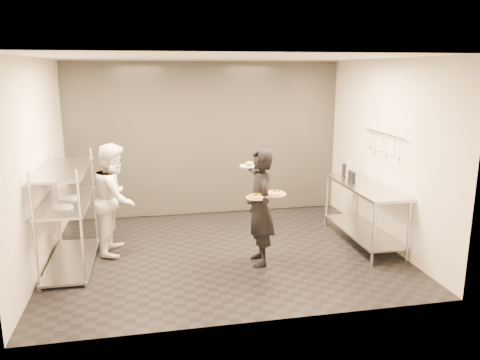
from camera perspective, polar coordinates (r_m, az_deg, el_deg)
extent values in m
cube|color=black|center=(7.01, -1.89, -8.79)|extent=(5.00, 4.00, 0.00)
cube|color=silver|center=(6.49, -2.09, 14.75)|extent=(5.00, 4.00, 0.00)
cube|color=beige|center=(8.56, -4.17, 4.99)|extent=(5.00, 0.00, 2.80)
cube|color=beige|center=(4.70, 2.00, -1.97)|extent=(5.00, 0.00, 2.80)
cube|color=beige|center=(6.69, -23.64, 1.53)|extent=(0.00, 4.00, 2.80)
cube|color=beige|center=(7.43, 17.44, 3.12)|extent=(0.00, 4.00, 2.80)
cube|color=silver|center=(8.53, -4.15, 4.96)|extent=(4.90, 0.04, 2.74)
cylinder|color=silver|center=(6.10, -23.81, -5.88)|extent=(0.04, 0.04, 1.50)
cylinder|color=silver|center=(7.55, -21.40, -2.10)|extent=(0.04, 0.04, 1.50)
cylinder|color=silver|center=(6.00, -18.76, -5.74)|extent=(0.04, 0.04, 1.50)
cylinder|color=silver|center=(7.47, -17.33, -1.93)|extent=(0.04, 0.04, 1.50)
cube|color=#9B9FA4|center=(7.00, -19.77, -9.20)|extent=(0.60, 1.60, 0.03)
cube|color=#9B9FA4|center=(6.73, -20.34, -2.49)|extent=(0.60, 1.60, 0.03)
cube|color=#9B9FA4|center=(6.63, -20.65, 1.26)|extent=(0.60, 1.60, 0.03)
cylinder|color=silver|center=(6.39, -20.82, -3.12)|extent=(0.26, 0.26, 0.01)
cylinder|color=silver|center=(6.82, -20.23, -2.06)|extent=(0.26, 0.26, 0.01)
cylinder|color=silver|center=(6.66, 15.98, -6.38)|extent=(0.04, 0.04, 0.90)
cylinder|color=silver|center=(8.15, 10.51, -2.47)|extent=(0.04, 0.04, 0.90)
cylinder|color=silver|center=(6.91, 19.84, -5.96)|extent=(0.04, 0.04, 0.90)
cylinder|color=silver|center=(8.35, 13.83, -2.25)|extent=(0.04, 0.04, 0.90)
cube|color=#9B9FA4|center=(7.58, 14.66, -6.03)|extent=(0.57, 1.71, 0.03)
cube|color=#9B9FA4|center=(7.38, 14.99, -0.75)|extent=(0.60, 1.80, 0.04)
cylinder|color=silver|center=(7.36, 17.19, 5.41)|extent=(0.02, 1.20, 0.02)
cylinder|color=silver|center=(7.06, 18.31, 3.96)|extent=(0.01, 0.01, 0.22)
sphere|color=silver|center=(7.08, 18.23, 2.92)|extent=(0.07, 0.07, 0.07)
cylinder|color=silver|center=(7.36, 16.98, 4.41)|extent=(0.01, 0.01, 0.22)
sphere|color=silver|center=(7.38, 16.91, 3.42)|extent=(0.07, 0.07, 0.07)
cylinder|color=silver|center=(7.67, 15.76, 4.83)|extent=(0.01, 0.01, 0.22)
sphere|color=silver|center=(7.69, 15.70, 3.87)|extent=(0.07, 0.07, 0.07)
imported|color=black|center=(6.38, 2.47, -3.38)|extent=(0.39, 0.59, 1.61)
imported|color=silver|center=(7.04, -15.00, -2.19)|extent=(0.70, 0.85, 1.62)
cylinder|color=silver|center=(6.09, 2.14, -2.13)|extent=(0.29, 0.29, 0.01)
cylinder|color=#B47D41|center=(6.09, 2.15, -2.02)|extent=(0.26, 0.26, 0.02)
cylinder|color=#D5451C|center=(6.09, 2.15, -1.93)|extent=(0.23, 0.23, 0.01)
sphere|color=#155D17|center=(6.09, 2.15, -1.85)|extent=(0.04, 0.04, 0.04)
cylinder|color=silver|center=(6.19, 4.29, -1.72)|extent=(0.29, 0.29, 0.01)
cylinder|color=#B47D41|center=(6.19, 4.29, -1.61)|extent=(0.26, 0.26, 0.02)
cylinder|color=#D5451C|center=(6.18, 4.30, -1.52)|extent=(0.23, 0.23, 0.01)
sphere|color=#155D17|center=(6.18, 4.30, -1.45)|extent=(0.04, 0.04, 0.04)
cylinder|color=silver|center=(6.53, 1.14, 1.72)|extent=(0.27, 0.27, 0.01)
ellipsoid|color=#33701C|center=(6.53, 1.14, 2.02)|extent=(0.13, 0.13, 0.07)
cube|color=black|center=(7.51, 13.45, 0.41)|extent=(0.08, 0.24, 0.17)
cylinder|color=gray|center=(7.85, 13.15, 1.24)|extent=(0.07, 0.07, 0.24)
cylinder|color=gray|center=(8.11, 13.38, 1.54)|extent=(0.07, 0.07, 0.22)
cylinder|color=black|center=(7.83, 12.56, 1.17)|extent=(0.06, 0.06, 0.22)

